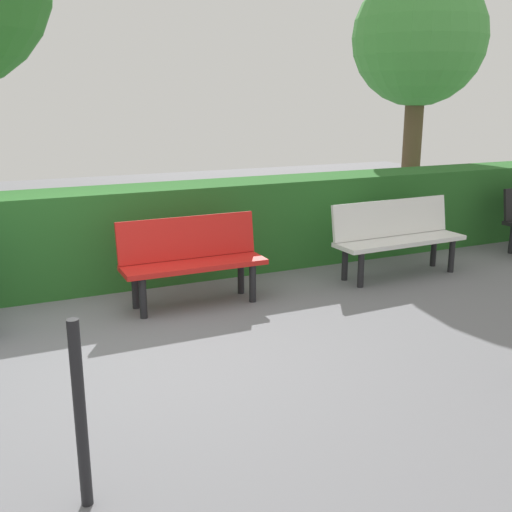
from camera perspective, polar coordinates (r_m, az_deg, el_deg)
The scene contains 6 objects.
ground_plane at distance 5.04m, azimuth -15.86°, elevation -9.17°, with size 22.83×22.83×0.00m, color slate.
bench_white at distance 7.09m, azimuth 13.21°, elevation 2.06°, with size 1.62×0.51×0.86m.
bench_red at distance 5.96m, azimuth -6.12°, elevation -0.07°, with size 1.42×0.46×0.86m.
hedge_row at distance 6.86m, azimuth -9.15°, elevation 2.20°, with size 18.83×0.72×1.05m, color #266023.
tree_near at distance 10.42m, azimuth 15.21°, elevation 19.14°, with size 2.11×2.11×3.97m.
railing_post_far at distance 3.15m, azimuth -16.34°, elevation -14.33°, with size 0.06×0.06×1.00m, color black.
Camera 1 is at (0.63, 4.59, 2.00)m, focal length 42.13 mm.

